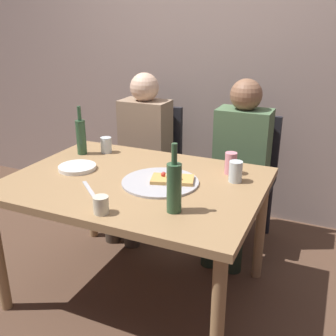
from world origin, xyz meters
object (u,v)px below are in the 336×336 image
tumbler_far (236,172)px  guest_in_beanie (238,161)px  pizza_tray (160,182)px  tumbler_near (106,145)px  wine_bottle (81,136)px  guest_in_sweater (140,147)px  table_knife (89,189)px  chair_right (243,171)px  soda_can (231,163)px  beer_bottle (174,186)px  dining_table (136,193)px  pizza_slice_last (172,179)px  wine_glass (101,205)px  chair_left (149,157)px  plate_stack (77,167)px

tumbler_far → guest_in_beanie: bearing=102.1°
pizza_tray → tumbler_near: (-0.53, 0.32, 0.04)m
wine_bottle → guest_in_sweater: bearing=73.2°
table_knife → guest_in_sweater: (-0.22, 0.96, -0.08)m
chair_right → guest_in_beanie: bearing=90.0°
soda_can → chair_right: 0.66m
wine_bottle → beer_bottle: size_ratio=0.97×
tumbler_near → chair_right: (0.77, 0.56, -0.26)m
table_knife → guest_in_sweater: bearing=-35.6°
dining_table → pizza_slice_last: pizza_slice_last is taller
chair_right → pizza_slice_last: bearing=78.2°
tumbler_near → wine_glass: size_ratio=1.25×
wine_bottle → guest_in_beanie: size_ratio=0.26×
wine_bottle → tumbler_near: wine_bottle is taller
table_knife → chair_left: bearing=-37.3°
tumbler_near → tumbler_far: (0.88, -0.14, 0.01)m
tumbler_near → chair_right: chair_right is taller
dining_table → tumbler_far: 0.55m
chair_right → guest_in_beanie: (0.00, -0.15, 0.13)m
table_knife → chair_right: bearing=-73.8°
beer_bottle → chair_right: (0.04, 1.15, -0.33)m
pizza_tray → chair_right: bearing=75.1°
pizza_tray → guest_in_sweater: (-0.51, 0.73, -0.08)m
pizza_slice_last → soda_can: 0.35m
beer_bottle → chair_right: beer_bottle is taller
pizza_slice_last → tumbler_far: 0.34m
tumbler_near → plate_stack: 0.33m
dining_table → guest_in_beanie: bearing=63.0°
pizza_slice_last → soda_can: (0.24, 0.26, 0.04)m
beer_bottle → wine_glass: size_ratio=3.97×
guest_in_sweater → guest_in_beanie: same height
pizza_slice_last → dining_table: bearing=-169.5°
plate_stack → table_knife: size_ratio=0.97×
dining_table → pizza_slice_last: size_ratio=5.40×
dining_table → plate_stack: (-0.38, 0.00, 0.09)m
soda_can → chair_right: chair_right is taller
table_knife → chair_left: (-0.22, 1.11, -0.21)m
chair_right → wine_glass: bearing=75.8°
pizza_tray → chair_right: 0.94m
chair_left → chair_right: same height
guest_in_sweater → chair_right: bearing=-168.5°
pizza_slice_last → chair_right: bearing=78.2°
plate_stack → guest_in_sweater: bearing=89.2°
tumbler_far → chair_left: size_ratio=0.12×
chair_right → table_knife: bearing=64.7°
wine_bottle → guest_in_beanie: bearing=29.2°
pizza_slice_last → table_knife: bearing=-144.0°
pizza_tray → guest_in_beanie: (0.23, 0.73, -0.08)m
wine_glass → soda_can: 0.80m
tumbler_far → wine_glass: (-0.45, -0.60, -0.02)m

